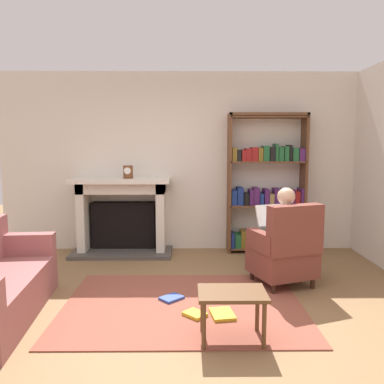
# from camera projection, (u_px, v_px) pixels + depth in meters

# --- Properties ---
(ground) EXTENTS (14.00, 14.00, 0.00)m
(ground) POSITION_uv_depth(u_px,v_px,m) (183.00, 318.00, 3.71)
(ground) COLOR olive
(back_wall) EXTENTS (5.60, 0.10, 2.70)m
(back_wall) POSITION_uv_depth(u_px,v_px,m) (185.00, 162.00, 6.08)
(back_wall) COLOR silver
(back_wall) RESTS_ON ground
(area_rug) EXTENTS (2.40, 1.80, 0.01)m
(area_rug) POSITION_uv_depth(u_px,v_px,m) (183.00, 305.00, 4.01)
(area_rug) COLOR brown
(area_rug) RESTS_ON ground
(fireplace) EXTENTS (1.47, 0.64, 1.13)m
(fireplace) POSITION_uv_depth(u_px,v_px,m) (123.00, 213.00, 5.91)
(fireplace) COLOR #4C4742
(fireplace) RESTS_ON ground
(mantel_clock) EXTENTS (0.14, 0.14, 0.19)m
(mantel_clock) POSITION_uv_depth(u_px,v_px,m) (128.00, 172.00, 5.74)
(mantel_clock) COLOR brown
(mantel_clock) RESTS_ON fireplace
(bookshelf) EXTENTS (1.16, 0.32, 2.08)m
(bookshelf) POSITION_uv_depth(u_px,v_px,m) (267.00, 189.00, 5.92)
(bookshelf) COLOR brown
(bookshelf) RESTS_ON ground
(armchair_reading) EXTENTS (0.81, 0.80, 0.97)m
(armchair_reading) POSITION_uv_depth(u_px,v_px,m) (286.00, 250.00, 4.51)
(armchair_reading) COLOR #331E14
(armchair_reading) RESTS_ON ground
(seated_reader) EXTENTS (0.48, 0.59, 1.14)m
(seated_reader) POSITION_uv_depth(u_px,v_px,m) (280.00, 231.00, 4.60)
(seated_reader) COLOR silver
(seated_reader) RESTS_ON ground
(side_table) EXTENTS (0.56, 0.39, 0.43)m
(side_table) POSITION_uv_depth(u_px,v_px,m) (232.00, 299.00, 3.25)
(side_table) COLOR brown
(side_table) RESTS_ON ground
(scattered_books) EXTENTS (0.76, 0.70, 0.03)m
(scattered_books) POSITION_uv_depth(u_px,v_px,m) (202.00, 308.00, 3.89)
(scattered_books) COLOR gold
(scattered_books) RESTS_ON area_rug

